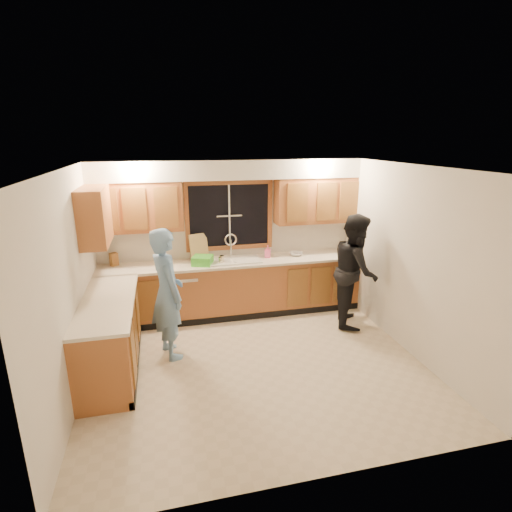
{
  "coord_description": "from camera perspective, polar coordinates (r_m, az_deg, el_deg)",
  "views": [
    {
      "loc": [
        -1.07,
        -4.45,
        2.83
      ],
      "look_at": [
        0.15,
        0.65,
        1.26
      ],
      "focal_mm": 28.0,
      "sensor_mm": 36.0,
      "label": 1
    }
  ],
  "objects": [
    {
      "name": "upper_cabinets_left",
      "position": [
        6.27,
        -16.65,
        6.73
      ],
      "size": [
        1.35,
        0.33,
        0.75
      ],
      "primitive_type": "cube",
      "color": "#AA6031",
      "rests_on": "wall_back"
    },
    {
      "name": "countertop_left",
      "position": [
        5.22,
        -20.45,
        -6.17
      ],
      "size": [
        0.63,
        1.9,
        0.04
      ],
      "primitive_type": "cube",
      "color": "#F1E3CB",
      "rests_on": "base_cabinets_left"
    },
    {
      "name": "woman",
      "position": [
        6.3,
        13.97,
        -1.99
      ],
      "size": [
        0.93,
        1.03,
        1.74
      ],
      "primitive_type": "imported",
      "rotation": [
        0.0,
        0.0,
        1.19
      ],
      "color": "black",
      "rests_on": "floor"
    },
    {
      "name": "man",
      "position": [
        5.33,
        -12.55,
        -5.28
      ],
      "size": [
        0.6,
        0.74,
        1.75
      ],
      "primitive_type": "imported",
      "rotation": [
        0.0,
        0.0,
        1.88
      ],
      "color": "#6D9ACE",
      "rests_on": "floor"
    },
    {
      "name": "dishwasher",
      "position": [
        6.51,
        -10.61,
        -5.5
      ],
      "size": [
        0.6,
        0.56,
        0.82
      ],
      "primitive_type": "cube",
      "color": "silver",
      "rests_on": "floor"
    },
    {
      "name": "window_frame",
      "position": [
        6.54,
        -3.84,
        5.77
      ],
      "size": [
        1.44,
        0.03,
        1.14
      ],
      "color": "black",
      "rests_on": "wall_back"
    },
    {
      "name": "base_cabinets_left",
      "position": [
        5.41,
        -20.11,
        -10.69
      ],
      "size": [
        0.6,
        1.9,
        0.88
      ],
      "primitive_type": "cube",
      "color": "#AA6031",
      "rests_on": "ground"
    },
    {
      "name": "stove",
      "position": [
        4.9,
        -20.82,
        -13.58
      ],
      "size": [
        0.58,
        0.75,
        0.9
      ],
      "primitive_type": "cube",
      "color": "silver",
      "rests_on": "floor"
    },
    {
      "name": "knife_block",
      "position": [
        6.52,
        -19.63,
        -0.45
      ],
      "size": [
        0.14,
        0.14,
        0.2
      ],
      "primitive_type": "cube",
      "rotation": [
        0.0,
        0.0,
        0.56
      ],
      "color": "#955E29",
      "rests_on": "countertop_back"
    },
    {
      "name": "ceiling",
      "position": [
        4.58,
        0.07,
        12.53
      ],
      "size": [
        4.2,
        4.2,
        0.0
      ],
      "primitive_type": "plane",
      "rotation": [
        3.14,
        0.0,
        0.0
      ],
      "color": "white"
    },
    {
      "name": "can_right",
      "position": [
        6.24,
        -5.07,
        -0.68
      ],
      "size": [
        0.08,
        0.08,
        0.12
      ],
      "primitive_type": "cylinder",
      "rotation": [
        0.0,
        0.0,
        -0.26
      ],
      "color": "tan",
      "rests_on": "countertop_back"
    },
    {
      "name": "soap_bottle",
      "position": [
        6.57,
        1.69,
        0.66
      ],
      "size": [
        0.12,
        0.12,
        0.2
      ],
      "primitive_type": "imported",
      "rotation": [
        0.0,
        0.0,
        -0.37
      ],
      "color": "pink",
      "rests_on": "countertop_back"
    },
    {
      "name": "upper_cabinets_right",
      "position": [
        6.74,
        8.5,
        7.88
      ],
      "size": [
        1.35,
        0.33,
        0.75
      ],
      "primitive_type": "cube",
      "color": "#AA6031",
      "rests_on": "wall_back"
    },
    {
      "name": "wall_left",
      "position": [
        4.83,
        -25.02,
        -4.08
      ],
      "size": [
        0.0,
        3.8,
        3.8
      ],
      "primitive_type": "plane",
      "rotation": [
        1.57,
        0.0,
        1.57
      ],
      "color": "silver",
      "rests_on": "ground"
    },
    {
      "name": "base_cabinets_back",
      "position": [
        6.59,
        -3.21,
        -4.66
      ],
      "size": [
        4.2,
        0.6,
        0.88
      ],
      "primitive_type": "cube",
      "color": "#AA6031",
      "rests_on": "ground"
    },
    {
      "name": "floor",
      "position": [
        5.38,
        0.06,
        -15.11
      ],
      "size": [
        4.2,
        4.2,
        0.0
      ],
      "primitive_type": "plane",
      "color": "beige",
      "rests_on": "ground"
    },
    {
      "name": "wall_right",
      "position": [
        5.68,
        21.11,
        -0.64
      ],
      "size": [
        0.0,
        3.8,
        3.8
      ],
      "primitive_type": "plane",
      "rotation": [
        1.57,
        0.0,
        -1.57
      ],
      "color": "silver",
      "rests_on": "ground"
    },
    {
      "name": "countertop_back",
      "position": [
        6.42,
        -3.25,
        -0.88
      ],
      "size": [
        4.2,
        0.63,
        0.04
      ],
      "primitive_type": "cube",
      "color": "#F1E3CB",
      "rests_on": "base_cabinets_back"
    },
    {
      "name": "sink",
      "position": [
        6.45,
        -3.28,
        -1.13
      ],
      "size": [
        0.86,
        0.52,
        0.57
      ],
      "color": "white",
      "rests_on": "countertop_back"
    },
    {
      "name": "cutting_board",
      "position": [
        6.51,
        -8.17,
        1.34
      ],
      "size": [
        0.33,
        0.21,
        0.41
      ],
      "primitive_type": "cube",
      "rotation": [
        -0.21,
        0.0,
        0.37
      ],
      "color": "tan",
      "rests_on": "countertop_back"
    },
    {
      "name": "wall_back",
      "position": [
        6.63,
        -3.79,
        2.81
      ],
      "size": [
        4.2,
        0.0,
        4.2
      ],
      "primitive_type": "plane",
      "rotation": [
        1.57,
        0.0,
        0.0
      ],
      "color": "silver",
      "rests_on": "ground"
    },
    {
      "name": "can_left",
      "position": [
        6.29,
        -4.88,
        -0.49
      ],
      "size": [
        0.08,
        0.08,
        0.13
      ],
      "primitive_type": "cylinder",
      "rotation": [
        0.0,
        0.0,
        -0.12
      ],
      "color": "tan",
      "rests_on": "countertop_back"
    },
    {
      "name": "soffit",
      "position": [
        6.28,
        -3.71,
        12.22
      ],
      "size": [
        4.2,
        0.35,
        0.3
      ],
      "primitive_type": "cube",
      "color": "silver",
      "rests_on": "wall_back"
    },
    {
      "name": "dish_crate",
      "position": [
        6.25,
        -7.64,
        -0.63
      ],
      "size": [
        0.37,
        0.36,
        0.14
      ],
      "primitive_type": "cube",
      "rotation": [
        0.0,
        0.0,
        -0.35
      ],
      "color": "green",
      "rests_on": "countertop_back"
    },
    {
      "name": "bowl",
      "position": [
        6.73,
        5.75,
        0.3
      ],
      "size": [
        0.26,
        0.26,
        0.05
      ],
      "primitive_type": "imported",
      "rotation": [
        0.0,
        0.0,
        -0.23
      ],
      "color": "silver",
      "rests_on": "countertop_back"
    },
    {
      "name": "upper_cabinets_return",
      "position": [
        5.72,
        -22.04,
        5.31
      ],
      "size": [
        0.33,
        0.9,
        0.75
      ],
      "primitive_type": "cube",
      "color": "#AA6031",
      "rests_on": "wall_left"
    }
  ]
}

